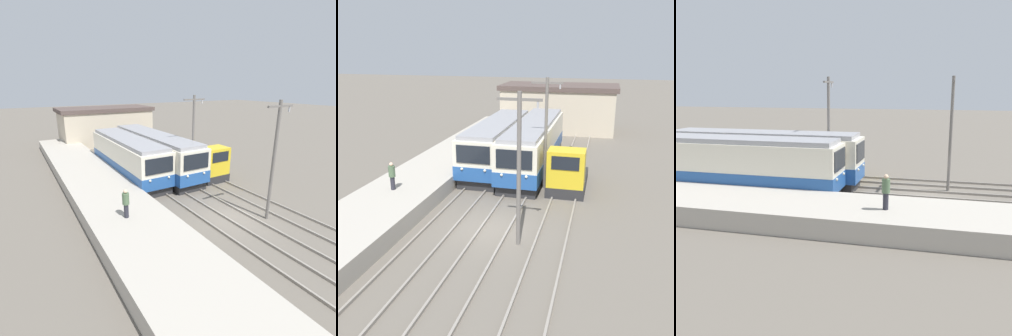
# 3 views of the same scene
# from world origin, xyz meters

# --- Properties ---
(ground_plane) EXTENTS (200.00, 200.00, 0.00)m
(ground_plane) POSITION_xyz_m (0.00, 0.00, 0.00)
(ground_plane) COLOR #665E54
(platform_left) EXTENTS (4.50, 54.00, 1.01)m
(platform_left) POSITION_xyz_m (-6.25, 0.00, 0.50)
(platform_left) COLOR #ADA599
(platform_left) RESTS_ON ground
(track_left) EXTENTS (1.54, 60.00, 0.14)m
(track_left) POSITION_xyz_m (-2.60, 0.00, 0.07)
(track_left) COLOR gray
(track_left) RESTS_ON ground
(track_center) EXTENTS (1.54, 60.00, 0.14)m
(track_center) POSITION_xyz_m (0.20, 0.00, 0.07)
(track_center) COLOR gray
(track_center) RESTS_ON ground
(track_right) EXTENTS (1.54, 60.00, 0.14)m
(track_right) POSITION_xyz_m (3.20, 0.00, 0.07)
(track_right) COLOR gray
(track_right) RESTS_ON ground
(commuter_train_left) EXTENTS (2.84, 12.04, 3.60)m
(commuter_train_left) POSITION_xyz_m (-2.60, 10.85, 1.68)
(commuter_train_left) COLOR #28282B
(commuter_train_left) RESTS_ON ground
(commuter_train_center) EXTENTS (2.84, 13.63, 3.66)m
(commuter_train_center) POSITION_xyz_m (0.20, 11.04, 1.70)
(commuter_train_center) COLOR #28282B
(commuter_train_center) RESTS_ON ground
(shunting_locomotive) EXTENTS (2.40, 5.08, 3.00)m
(shunting_locomotive) POSITION_xyz_m (3.20, 7.22, 1.21)
(shunting_locomotive) COLOR #28282B
(shunting_locomotive) RESTS_ON ground
(catenary_mast_near) EXTENTS (2.00, 0.20, 7.26)m
(catenary_mast_near) POSITION_xyz_m (1.71, -1.19, 3.95)
(catenary_mast_near) COLOR slate
(catenary_mast_near) RESTS_ON ground
(catenary_mast_mid) EXTENTS (2.00, 0.20, 7.26)m
(catenary_mast_mid) POSITION_xyz_m (1.71, 6.82, 3.95)
(catenary_mast_mid) COLOR slate
(catenary_mast_mid) RESTS_ON ground
(person_on_platform) EXTENTS (0.38, 0.38, 1.66)m
(person_on_platform) POSITION_xyz_m (-6.48, 1.67, 1.91)
(person_on_platform) COLOR #282833
(person_on_platform) RESTS_ON platform_left
(station_building) EXTENTS (12.60, 6.30, 5.04)m
(station_building) POSITION_xyz_m (0.28, 26.00, 2.54)
(station_building) COLOR beige
(station_building) RESTS_ON ground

